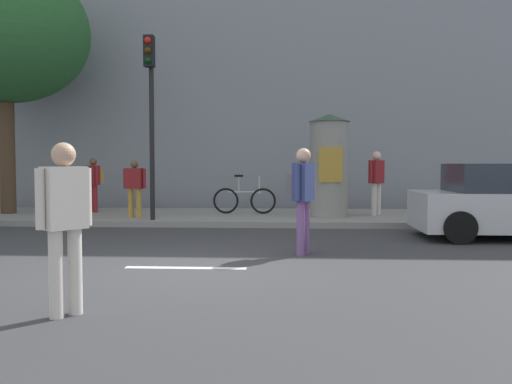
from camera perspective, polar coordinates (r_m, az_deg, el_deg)
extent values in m
plane|color=#38383A|center=(8.03, -7.52, -8.03)|extent=(80.00, 80.00, 0.00)
cube|color=gray|center=(14.89, -2.48, -2.65)|extent=(36.00, 4.00, 0.15)
cube|color=silver|center=(8.03, -7.52, -8.00)|extent=(1.80, 0.16, 0.01)
cube|color=gray|center=(20.25, -1.05, 14.99)|extent=(36.00, 5.00, 11.51)
cylinder|color=black|center=(13.52, -11.02, 4.98)|extent=(0.12, 0.12, 3.74)
cube|color=black|center=(13.61, -11.31, 14.48)|extent=(0.24, 0.24, 0.75)
sphere|color=red|center=(13.54, -11.46, 15.56)|extent=(0.16, 0.16, 0.16)
sphere|color=#3C2906|center=(13.49, -11.45, 14.57)|extent=(0.16, 0.16, 0.16)
sphere|color=#07330F|center=(13.44, -11.44, 13.56)|extent=(0.16, 0.16, 0.16)
cylinder|color=gray|center=(14.23, 7.78, 2.40)|extent=(1.00, 1.00, 2.50)
cone|color=#334C33|center=(14.28, 7.81, 7.82)|extent=(1.10, 1.10, 0.20)
cube|color=#B78C33|center=(13.72, 7.95, 2.90)|extent=(0.60, 0.02, 0.90)
cylinder|color=#4C3826|center=(16.63, -24.95, 3.28)|extent=(0.42, 0.42, 3.11)
ellipsoid|color=#28602D|center=(17.03, -25.21, 15.20)|extent=(4.62, 4.62, 3.93)
cylinder|color=#724C84|center=(9.01, 4.78, -3.90)|extent=(0.14, 0.14, 0.91)
cylinder|color=#724C84|center=(9.21, 5.29, -3.75)|extent=(0.14, 0.14, 0.91)
cube|color=navy|center=(9.05, 5.06, 1.07)|extent=(0.39, 0.49, 0.64)
cylinder|color=navy|center=(8.81, 4.42, 1.02)|extent=(0.09, 0.09, 0.61)
cylinder|color=navy|center=(9.29, 5.67, 1.12)|extent=(0.09, 0.09, 0.61)
sphere|color=tan|center=(9.04, 5.08, 3.89)|extent=(0.25, 0.25, 0.25)
cube|color=#4C4C51|center=(9.12, 4.01, 0.89)|extent=(0.26, 0.32, 0.36)
cylinder|color=silver|center=(5.80, -18.71, -7.99)|extent=(0.14, 0.14, 0.88)
cylinder|color=silver|center=(5.71, -20.52, -8.19)|extent=(0.14, 0.14, 0.88)
cube|color=silver|center=(5.66, -19.74, -0.59)|extent=(0.45, 0.47, 0.62)
cylinder|color=silver|center=(5.78, -17.54, -0.49)|extent=(0.09, 0.09, 0.59)
cylinder|color=silver|center=(5.55, -22.02, -0.70)|extent=(0.09, 0.09, 0.59)
sphere|color=tan|center=(5.65, -19.81, 3.78)|extent=(0.24, 0.24, 0.24)
cylinder|color=silver|center=(14.89, 12.89, -0.75)|extent=(0.14, 0.14, 0.87)
cylinder|color=silver|center=(14.72, 12.45, -0.79)|extent=(0.14, 0.14, 0.87)
cube|color=maroon|center=(14.77, 12.71, 2.12)|extent=(0.45, 0.46, 0.62)
cylinder|color=maroon|center=(14.98, 13.24, 2.12)|extent=(0.09, 0.09, 0.59)
cylinder|color=maroon|center=(14.57, 12.15, 2.11)|extent=(0.09, 0.09, 0.59)
sphere|color=beige|center=(14.77, 12.72, 3.78)|extent=(0.24, 0.24, 0.24)
cylinder|color=maroon|center=(16.06, -16.76, -0.69)|extent=(0.14, 0.14, 0.79)
cylinder|color=maroon|center=(16.26, -17.05, -0.65)|extent=(0.14, 0.14, 0.79)
cube|color=maroon|center=(16.13, -16.94, 1.73)|extent=(0.47, 0.48, 0.56)
cylinder|color=maroon|center=(15.89, -16.58, 1.72)|extent=(0.09, 0.09, 0.53)
cylinder|color=maroon|center=(16.38, -17.29, 1.74)|extent=(0.09, 0.09, 0.53)
sphere|color=brown|center=(16.13, -16.96, 3.10)|extent=(0.21, 0.21, 0.21)
cube|color=#B78C33|center=(16.20, -16.35, 1.64)|extent=(0.31, 0.31, 0.36)
cylinder|color=#B78C33|center=(14.23, -12.37, -1.16)|extent=(0.14, 0.14, 0.75)
cylinder|color=#B78C33|center=(14.34, -13.18, -1.14)|extent=(0.14, 0.14, 0.75)
cube|color=maroon|center=(14.25, -12.81, 1.42)|extent=(0.51, 0.34, 0.53)
cylinder|color=maroon|center=(14.12, -11.82, 1.42)|extent=(0.09, 0.09, 0.51)
cylinder|color=maroon|center=(14.39, -13.77, 1.43)|extent=(0.09, 0.09, 0.51)
sphere|color=brown|center=(14.25, -12.82, 2.90)|extent=(0.20, 0.20, 0.20)
cube|color=black|center=(14.41, -12.45, 1.34)|extent=(0.31, 0.22, 0.36)
torus|color=black|center=(15.05, -3.23, -0.93)|extent=(0.72, 0.08, 0.72)
torus|color=black|center=(14.95, 0.76, -0.96)|extent=(0.72, 0.08, 0.72)
cylinder|color=silver|center=(14.98, -1.24, 0.01)|extent=(0.95, 0.06, 0.04)
cylinder|color=silver|center=(14.98, -1.84, 0.77)|extent=(0.04, 0.04, 0.45)
cylinder|color=silver|center=(14.93, 0.36, 0.77)|extent=(0.04, 0.04, 0.50)
cube|color=black|center=(14.98, -1.85, 1.73)|extent=(0.24, 0.11, 0.06)
cube|color=#262D38|center=(12.16, 25.35, 1.38)|extent=(2.34, 1.68, 0.58)
cylinder|color=black|center=(10.99, 20.86, -3.55)|extent=(0.64, 0.23, 0.64)
cylinder|color=black|center=(12.65, 18.57, -2.68)|extent=(0.64, 0.23, 0.64)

